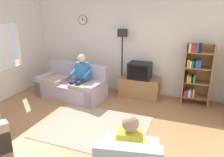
{
  "coord_description": "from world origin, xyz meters",
  "views": [
    {
      "loc": [
        1.95,
        -3.45,
        2.42
      ],
      "look_at": [
        0.21,
        1.12,
        0.83
      ],
      "focal_mm": 35.4,
      "sensor_mm": 36.0,
      "label": 1
    }
  ],
  "objects_px": {
    "tv_stand": "(139,87)",
    "person_in_right_armchair": "(130,147)",
    "tv": "(140,71)",
    "bookshelf": "(195,73)",
    "couch": "(72,86)",
    "floor_lamp": "(122,44)",
    "person_on_couch": "(80,75)"
  },
  "relations": [
    {
      "from": "person_in_right_armchair",
      "to": "tv_stand",
      "type": "bearing_deg",
      "value": 101.66
    },
    {
      "from": "person_on_couch",
      "to": "person_in_right_armchair",
      "type": "relative_size",
      "value": 1.11
    },
    {
      "from": "couch",
      "to": "tv",
      "type": "distance_m",
      "value": 1.93
    },
    {
      "from": "tv",
      "to": "person_in_right_armchair",
      "type": "distance_m",
      "value": 3.26
    },
    {
      "from": "couch",
      "to": "person_in_right_armchair",
      "type": "distance_m",
      "value": 3.52
    },
    {
      "from": "bookshelf",
      "to": "couch",
      "type": "bearing_deg",
      "value": -166.83
    },
    {
      "from": "bookshelf",
      "to": "person_on_couch",
      "type": "height_order",
      "value": "bookshelf"
    },
    {
      "from": "bookshelf",
      "to": "person_in_right_armchair",
      "type": "xyz_separation_m",
      "value": [
        -0.76,
        -3.28,
        -0.23
      ]
    },
    {
      "from": "tv",
      "to": "floor_lamp",
      "type": "height_order",
      "value": "floor_lamp"
    },
    {
      "from": "tv_stand",
      "to": "person_in_right_armchair",
      "type": "height_order",
      "value": "person_in_right_armchair"
    },
    {
      "from": "tv",
      "to": "person_in_right_armchair",
      "type": "height_order",
      "value": "person_in_right_armchair"
    },
    {
      "from": "couch",
      "to": "floor_lamp",
      "type": "bearing_deg",
      "value": 32.77
    },
    {
      "from": "tv_stand",
      "to": "tv",
      "type": "height_order",
      "value": "tv"
    },
    {
      "from": "floor_lamp",
      "to": "person_in_right_armchair",
      "type": "relative_size",
      "value": 1.65
    },
    {
      "from": "couch",
      "to": "tv_stand",
      "type": "relative_size",
      "value": 1.81
    },
    {
      "from": "floor_lamp",
      "to": "person_in_right_armchair",
      "type": "height_order",
      "value": "floor_lamp"
    },
    {
      "from": "tv",
      "to": "bookshelf",
      "type": "relative_size",
      "value": 0.38
    },
    {
      "from": "tv_stand",
      "to": "floor_lamp",
      "type": "xyz_separation_m",
      "value": [
        -0.55,
        0.1,
        1.18
      ]
    },
    {
      "from": "tv_stand",
      "to": "bookshelf",
      "type": "distance_m",
      "value": 1.53
    },
    {
      "from": "couch",
      "to": "floor_lamp",
      "type": "relative_size",
      "value": 1.08
    },
    {
      "from": "couch",
      "to": "person_in_right_armchair",
      "type": "xyz_separation_m",
      "value": [
        2.43,
        -2.54,
        0.29
      ]
    },
    {
      "from": "person_in_right_armchair",
      "to": "floor_lamp",
      "type": "bearing_deg",
      "value": 110.18
    },
    {
      "from": "tv_stand",
      "to": "couch",
      "type": "bearing_deg",
      "value": -158.95
    },
    {
      "from": "couch",
      "to": "person_on_couch",
      "type": "bearing_deg",
      "value": -17.99
    },
    {
      "from": "person_on_couch",
      "to": "couch",
      "type": "bearing_deg",
      "value": 162.01
    },
    {
      "from": "person_in_right_armchair",
      "to": "couch",
      "type": "bearing_deg",
      "value": 133.7
    },
    {
      "from": "floor_lamp",
      "to": "tv",
      "type": "bearing_deg",
      "value": -12.55
    },
    {
      "from": "couch",
      "to": "tv",
      "type": "relative_size",
      "value": 3.32
    },
    {
      "from": "tv",
      "to": "person_on_couch",
      "type": "height_order",
      "value": "person_on_couch"
    },
    {
      "from": "person_on_couch",
      "to": "person_in_right_armchair",
      "type": "xyz_separation_m",
      "value": [
        2.09,
        -2.43,
        -0.09
      ]
    },
    {
      "from": "tv",
      "to": "floor_lamp",
      "type": "bearing_deg",
      "value": 167.45
    },
    {
      "from": "tv_stand",
      "to": "person_in_right_armchair",
      "type": "distance_m",
      "value": 3.3
    }
  ]
}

